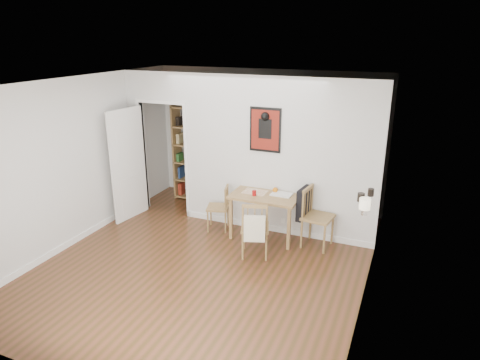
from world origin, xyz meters
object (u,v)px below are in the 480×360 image
at_px(chair_right, 317,217).
at_px(ceramic_jar_a, 361,197).
at_px(red_glass, 254,193).
at_px(ceramic_jar_b, 371,192).
at_px(chair_front, 255,228).
at_px(fireplace, 363,242).
at_px(chair_left, 218,208).
at_px(mantel_lamp, 365,205).
at_px(orange_fruit, 275,190).
at_px(dining_table, 266,200).
at_px(bookshelf, 194,154).
at_px(notebook, 282,194).

height_order(chair_right, ceramic_jar_a, ceramic_jar_a).
distance_m(red_glass, ceramic_jar_b, 1.91).
bearing_deg(chair_front, fireplace, -6.78).
distance_m(chair_left, mantel_lamp, 2.91).
bearing_deg(chair_right, mantel_lamp, -56.43).
height_order(orange_fruit, ceramic_jar_a, ceramic_jar_a).
relative_size(chair_left, chair_right, 0.81).
bearing_deg(red_glass, orange_fruit, 44.24).
height_order(chair_right, fireplace, fireplace).
xyz_separation_m(chair_left, ceramic_jar_a, (2.41, -0.75, 0.82)).
height_order(chair_right, ceramic_jar_b, ceramic_jar_b).
bearing_deg(fireplace, red_glass, 157.79).
relative_size(ceramic_jar_a, ceramic_jar_b, 1.09).
distance_m(chair_left, ceramic_jar_a, 2.66).
distance_m(dining_table, chair_front, 0.70).
bearing_deg(mantel_lamp, fireplace, 91.76).
relative_size(chair_right, red_glass, 11.40).
xyz_separation_m(chair_right, bookshelf, (-2.75, 1.09, 0.44)).
height_order(dining_table, orange_fruit, orange_fruit).
bearing_deg(ceramic_jar_a, chair_right, 132.18).
distance_m(chair_right, fireplace, 1.18).
distance_m(red_glass, notebook, 0.45).
height_order(dining_table, red_glass, red_glass).
relative_size(bookshelf, orange_fruit, 22.07).
distance_m(dining_table, ceramic_jar_a, 1.84).
bearing_deg(dining_table, ceramic_jar_a, -26.79).
distance_m(chair_right, bookshelf, 2.99).
height_order(bookshelf, notebook, bookshelf).
xyz_separation_m(chair_right, orange_fruit, (-0.74, 0.14, 0.29)).
bearing_deg(bookshelf, dining_table, -29.81).
bearing_deg(ceramic_jar_b, chair_right, 146.28).
xyz_separation_m(bookshelf, ceramic_jar_b, (3.56, -1.63, 0.27)).
bearing_deg(chair_front, chair_left, 145.57).
height_order(mantel_lamp, ceramic_jar_b, mantel_lamp).
relative_size(chair_right, ceramic_jar_b, 9.47).
xyz_separation_m(chair_front, ceramic_jar_b, (1.59, 0.12, 0.75)).
relative_size(chair_right, bookshelf, 0.51).
bearing_deg(chair_right, dining_table, -179.80).
height_order(fireplace, red_glass, fireplace).
height_order(red_glass, ceramic_jar_b, ceramic_jar_b).
distance_m(chair_left, chair_front, 1.11).
relative_size(chair_right, fireplace, 0.77).
xyz_separation_m(dining_table, chair_right, (0.85, 0.00, -0.16)).
bearing_deg(red_glass, fireplace, -22.21).
bearing_deg(fireplace, ceramic_jar_b, 87.92).
xyz_separation_m(dining_table, chair_front, (0.07, -0.66, -0.20)).
distance_m(red_glass, ceramic_jar_a, 1.90).
bearing_deg(red_glass, ceramic_jar_a, -21.48).
distance_m(dining_table, chair_left, 0.89).
bearing_deg(ceramic_jar_a, mantel_lamp, -77.63).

